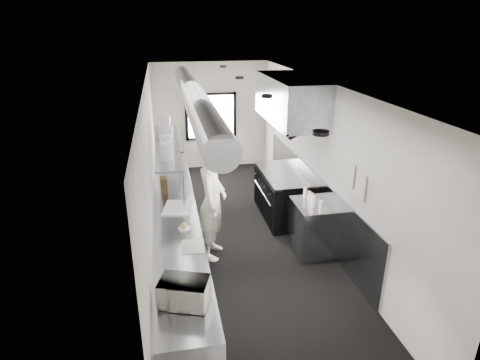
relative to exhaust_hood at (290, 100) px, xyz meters
name	(u,v)px	position (x,y,z in m)	size (l,w,h in m)	color
floor	(239,237)	(-1.10, -0.70, -2.39)	(3.00, 8.00, 0.01)	black
ceiling	(239,84)	(-1.10, -0.70, 0.41)	(3.00, 8.00, 0.01)	beige
wall_back	(211,116)	(-1.10, 3.30, -0.99)	(3.00, 0.02, 2.80)	silver
wall_front	(331,327)	(-1.10, -4.70, -0.99)	(3.00, 0.02, 2.80)	silver
wall_left	(151,172)	(-2.60, -0.70, -0.99)	(0.02, 8.00, 2.80)	silver
wall_right	(321,161)	(0.40, -0.70, -0.99)	(0.02, 8.00, 2.80)	silver
wall_cladding	(311,197)	(0.38, -0.40, -1.84)	(0.03, 5.50, 1.10)	gray
hvac_duct	(194,97)	(-1.80, -0.30, 0.16)	(0.40, 0.40, 6.40)	#919399
service_window	(211,117)	(-1.10, 3.26, -0.99)	(1.36, 0.05, 1.25)	white
exhaust_hood	(290,100)	(0.00, 0.00, 0.00)	(0.81, 2.20, 0.88)	gray
prep_counter	(177,235)	(-2.25, -1.20, -1.94)	(0.70, 6.00, 0.90)	gray
pass_shelf	(168,146)	(-2.29, 0.30, -0.86)	(0.45, 3.00, 0.68)	gray
range	(283,195)	(-0.06, 0.00, -1.92)	(0.88, 1.60, 0.94)	black
bottle_station	(313,228)	(0.05, -1.40, -1.94)	(0.65, 0.80, 0.90)	gray
far_work_table	(170,163)	(-2.25, 2.50, -1.94)	(0.70, 1.20, 0.90)	gray
notice_sheet_a	(350,174)	(0.37, -1.90, -0.79)	(0.02, 0.28, 0.38)	silver
notice_sheet_b	(360,186)	(0.37, -2.25, -0.84)	(0.02, 0.28, 0.38)	silver
line_cook	(212,202)	(-1.65, -1.19, -1.41)	(0.71, 0.47, 1.96)	white
microwave	(184,292)	(-2.24, -3.54, -1.35)	(0.48, 0.37, 0.29)	white
deli_tub_a	(172,290)	(-2.37, -3.35, -1.43)	(0.16, 0.16, 0.11)	#B2BBAC
deli_tub_b	(168,284)	(-2.41, -3.22, -1.44)	(0.15, 0.15, 0.11)	#B2BBAC
newspaper	(193,246)	(-2.06, -2.39, -1.49)	(0.30, 0.37, 0.01)	white
small_plate	(184,228)	(-2.14, -1.86, -1.48)	(0.18, 0.18, 0.01)	silver
pastry	(184,225)	(-2.14, -1.86, -1.43)	(0.09, 0.09, 0.09)	tan
cutting_board	(178,208)	(-2.20, -1.14, -1.48)	(0.43, 0.58, 0.02)	silver
knife_block	(164,185)	(-2.40, -0.39, -1.36)	(0.11, 0.23, 0.25)	#523A1D
plate_stack_a	(167,151)	(-2.31, -0.56, -0.68)	(0.23, 0.23, 0.27)	silver
plate_stack_b	(166,143)	(-2.32, -0.11, -0.68)	(0.22, 0.22, 0.29)	silver
plate_stack_c	(167,134)	(-2.28, 0.43, -0.66)	(0.22, 0.22, 0.31)	silver
plate_stack_d	(165,126)	(-2.32, 1.06, -0.64)	(0.23, 0.23, 0.36)	silver
squeeze_bottle_a	(321,207)	(0.04, -1.72, -1.39)	(0.06, 0.06, 0.19)	silver
squeeze_bottle_b	(313,201)	(-0.02, -1.50, -1.39)	(0.06, 0.06, 0.19)	silver
squeeze_bottle_c	(312,198)	(0.00, -1.37, -1.40)	(0.06, 0.06, 0.18)	silver
squeeze_bottle_d	(309,196)	(0.01, -1.25, -1.41)	(0.05, 0.05, 0.16)	silver
squeeze_bottle_e	(305,193)	(-0.02, -1.12, -1.40)	(0.06, 0.06, 0.18)	silver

